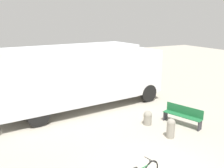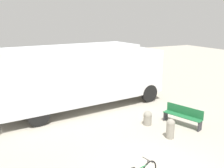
{
  "view_description": "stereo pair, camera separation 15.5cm",
  "coord_description": "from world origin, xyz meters",
  "px_view_note": "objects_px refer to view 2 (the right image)",
  "views": [
    {
      "loc": [
        -4.59,
        -5.41,
        4.95
      ],
      "look_at": [
        0.88,
        4.78,
        1.88
      ],
      "focal_mm": 40.0,
      "sensor_mm": 36.0,
      "label": 1
    },
    {
      "loc": [
        -4.45,
        -5.48,
        4.95
      ],
      "look_at": [
        0.88,
        4.78,
        1.88
      ],
      "focal_mm": 40.0,
      "sensor_mm": 36.0,
      "label": 2
    }
  ],
  "objects_px": {
    "park_bench": "(183,115)",
    "bollard_near_bench": "(170,128)",
    "bollard_far_bench": "(148,118)",
    "delivery_truck": "(83,74)"
  },
  "relations": [
    {
      "from": "park_bench",
      "to": "bollard_near_bench",
      "type": "height_order",
      "value": "park_bench"
    },
    {
      "from": "bollard_near_bench",
      "to": "bollard_far_bench",
      "type": "xyz_separation_m",
      "value": [
        -0.06,
        1.56,
        -0.11
      ]
    },
    {
      "from": "delivery_truck",
      "to": "bollard_near_bench",
      "type": "relative_size",
      "value": 11.06
    },
    {
      "from": "park_bench",
      "to": "bollard_near_bench",
      "type": "distance_m",
      "value": 1.64
    },
    {
      "from": "bollard_near_bench",
      "to": "bollard_far_bench",
      "type": "bearing_deg",
      "value": 92.09
    },
    {
      "from": "park_bench",
      "to": "delivery_truck",
      "type": "bearing_deg",
      "value": 19.86
    },
    {
      "from": "park_bench",
      "to": "bollard_near_bench",
      "type": "bearing_deg",
      "value": 100.62
    },
    {
      "from": "delivery_truck",
      "to": "bollard_near_bench",
      "type": "xyz_separation_m",
      "value": [
        1.94,
        -5.1,
        -1.49
      ]
    },
    {
      "from": "bollard_near_bench",
      "to": "park_bench",
      "type": "bearing_deg",
      "value": 28.82
    },
    {
      "from": "bollard_far_bench",
      "to": "delivery_truck",
      "type": "bearing_deg",
      "value": 117.98
    }
  ]
}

